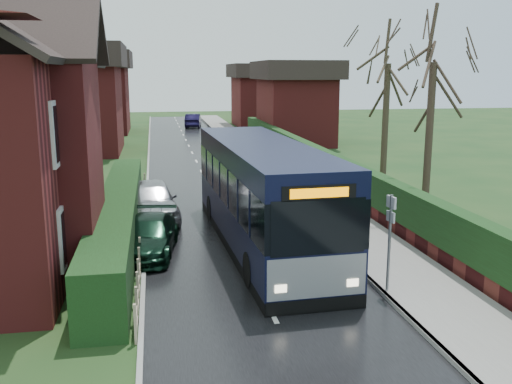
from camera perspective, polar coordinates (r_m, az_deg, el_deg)
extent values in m
plane|color=#2F451D|center=(15.73, 0.10, -9.17)|extent=(140.00, 140.00, 0.00)
cube|color=black|center=(25.22, -3.94, -1.05)|extent=(6.00, 100.00, 0.02)
cube|color=slate|center=(25.99, 5.41, -0.55)|extent=(2.50, 100.00, 0.14)
cube|color=gray|center=(25.70, 2.83, -0.66)|extent=(0.12, 100.00, 0.14)
cube|color=gray|center=(25.08, -10.89, -1.22)|extent=(0.12, 100.00, 0.10)
cube|color=black|center=(20.08, -13.53, -2.42)|extent=(1.20, 16.00, 1.60)
cube|color=maroon|center=(26.40, 8.66, 0.07)|extent=(0.30, 50.00, 0.60)
cube|color=black|center=(26.23, 8.73, 1.99)|extent=(0.60, 50.00, 1.20)
cube|color=maroon|center=(16.91, -19.86, 2.16)|extent=(2.50, 4.00, 6.00)
cube|color=silver|center=(15.18, -18.67, -4.23)|extent=(0.08, 1.20, 1.60)
cube|color=black|center=(15.18, -18.56, -4.23)|extent=(0.03, 0.95, 1.35)
cube|color=silver|center=(14.70, -19.34, 5.56)|extent=(0.08, 1.20, 1.60)
cube|color=black|center=(14.70, -19.23, 5.56)|extent=(0.03, 0.95, 1.35)
cube|color=silver|center=(19.03, -16.96, -0.92)|extent=(0.08, 1.20, 1.60)
cube|color=black|center=(19.03, -16.87, -0.92)|extent=(0.03, 0.95, 1.35)
cube|color=silver|center=(18.65, -17.45, 6.89)|extent=(0.08, 1.20, 1.60)
cube|color=black|center=(18.64, -17.35, 6.89)|extent=(0.03, 0.95, 1.35)
cube|color=silver|center=(22.93, -15.83, 1.26)|extent=(0.08, 1.20, 1.60)
cube|color=black|center=(22.92, -15.76, 1.27)|extent=(0.03, 0.95, 1.35)
cube|color=silver|center=(22.61, -16.21, 7.75)|extent=(0.08, 1.20, 1.60)
cube|color=black|center=(22.61, -16.13, 7.76)|extent=(0.03, 0.95, 1.35)
cube|color=silver|center=(25.38, -15.31, 2.29)|extent=(0.08, 1.20, 1.60)
cube|color=black|center=(25.38, -15.24, 2.29)|extent=(0.03, 0.95, 1.35)
cube|color=silver|center=(25.10, -15.63, 8.15)|extent=(0.08, 1.20, 1.60)
cube|color=black|center=(25.09, -15.56, 8.15)|extent=(0.03, 0.95, 1.35)
cube|color=black|center=(18.79, 0.64, -2.63)|extent=(3.05, 11.32, 1.16)
cube|color=black|center=(18.53, 0.65, 0.94)|extent=(3.07, 11.32, 1.22)
cube|color=black|center=(18.37, 0.66, 3.85)|extent=(3.05, 11.32, 0.67)
cube|color=black|center=(19.00, 0.64, -4.85)|extent=(3.05, 11.32, 0.36)
cube|color=gray|center=(13.69, 6.07, -8.40)|extent=(2.45, 0.23, 1.02)
cube|color=black|center=(13.29, 6.23, -3.49)|extent=(2.30, 0.18, 1.33)
cube|color=black|center=(13.10, 6.31, -0.05)|extent=(1.79, 0.16, 0.36)
cube|color=#FF8C00|center=(13.06, 6.37, -0.09)|extent=(1.40, 0.10, 0.22)
cube|color=black|center=(13.94, 6.02, -11.09)|extent=(2.50, 0.25, 0.31)
cube|color=#FFF2CC|center=(13.47, 2.49, -9.63)|extent=(0.29, 0.06, 0.18)
cube|color=#FFF2CC|center=(14.01, 9.64, -8.92)|extent=(0.29, 0.06, 0.18)
cylinder|color=black|center=(15.33, -0.47, -7.78)|extent=(0.33, 0.99, 0.98)
cylinder|color=black|center=(15.95, 7.71, -7.10)|extent=(0.33, 0.99, 0.98)
cylinder|color=black|center=(22.12, -4.42, -1.63)|extent=(0.33, 0.99, 0.98)
cylinder|color=black|center=(22.55, 1.39, -1.34)|extent=(0.33, 0.99, 0.98)
imported|color=silver|center=(22.59, -10.38, -0.80)|extent=(2.28, 4.64, 1.52)
imported|color=black|center=(18.35, -10.68, -4.34)|extent=(2.19, 4.23, 1.17)
imported|color=black|center=(60.06, -6.30, 7.11)|extent=(2.02, 4.41, 1.40)
cylinder|color=slate|center=(15.00, 13.18, -5.21)|extent=(0.08, 0.08, 2.64)
cube|color=silver|center=(14.71, 13.39, -1.00)|extent=(0.10, 0.40, 0.30)
cube|color=silver|center=(14.80, 13.32, -2.42)|extent=(0.09, 0.36, 0.26)
cylinder|color=#362920|center=(23.11, 16.89, 4.83)|extent=(0.29, 0.29, 6.02)
cylinder|color=#342A1F|center=(29.95, 12.80, 6.61)|extent=(0.33, 0.33, 6.08)
cylinder|color=#3C2C23|center=(31.18, -23.39, 7.18)|extent=(0.33, 0.33, 7.21)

